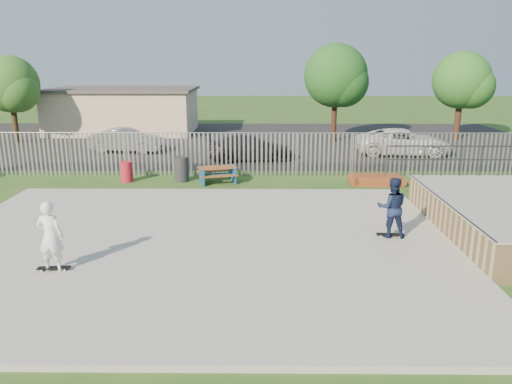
{
  "coord_description": "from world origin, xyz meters",
  "views": [
    {
      "loc": [
        1.96,
        -13.5,
        5.27
      ],
      "look_at": [
        1.82,
        2.0,
        1.1
      ],
      "focal_mm": 35.0,
      "sensor_mm": 36.0,
      "label": 1
    }
  ],
  "objects_px": {
    "trash_bin_grey": "(181,169)",
    "car_silver": "(126,140)",
    "picnic_table": "(217,174)",
    "skater_white": "(50,236)",
    "funbox": "(376,180)",
    "tree_right": "(462,80)",
    "car_dark": "(249,148)",
    "trash_bin_red": "(127,172)",
    "tree_mid": "(336,76)",
    "tree_left": "(10,84)",
    "car_white": "(404,142)",
    "skater_navy": "(392,207)"
  },
  "relations": [
    {
      "from": "car_white",
      "to": "tree_left",
      "type": "xyz_separation_m",
      "value": [
        -23.75,
        4.08,
        2.94
      ]
    },
    {
      "from": "picnic_table",
      "to": "skater_white",
      "type": "bearing_deg",
      "value": -123.8
    },
    {
      "from": "car_white",
      "to": "trash_bin_red",
      "type": "bearing_deg",
      "value": 118.03
    },
    {
      "from": "funbox",
      "to": "tree_right",
      "type": "distance_m",
      "value": 15.38
    },
    {
      "from": "tree_left",
      "to": "trash_bin_grey",
      "type": "bearing_deg",
      "value": -40.24
    },
    {
      "from": "trash_bin_grey",
      "to": "tree_right",
      "type": "relative_size",
      "value": 0.19
    },
    {
      "from": "trash_bin_grey",
      "to": "car_silver",
      "type": "relative_size",
      "value": 0.26
    },
    {
      "from": "trash_bin_grey",
      "to": "car_silver",
      "type": "xyz_separation_m",
      "value": [
        -4.24,
        6.94,
        0.16
      ]
    },
    {
      "from": "trash_bin_red",
      "to": "car_silver",
      "type": "relative_size",
      "value": 0.22
    },
    {
      "from": "skater_navy",
      "to": "funbox",
      "type": "bearing_deg",
      "value": -95.68
    },
    {
      "from": "funbox",
      "to": "trash_bin_red",
      "type": "relative_size",
      "value": 2.26
    },
    {
      "from": "car_dark",
      "to": "skater_white",
      "type": "xyz_separation_m",
      "value": [
        -4.57,
        -14.64,
        0.37
      ]
    },
    {
      "from": "funbox",
      "to": "tree_right",
      "type": "bearing_deg",
      "value": 59.56
    },
    {
      "from": "picnic_table",
      "to": "tree_right",
      "type": "xyz_separation_m",
      "value": [
        15.03,
        12.19,
        3.51
      ]
    },
    {
      "from": "funbox",
      "to": "trash_bin_grey",
      "type": "distance_m",
      "value": 8.51
    },
    {
      "from": "car_silver",
      "to": "tree_left",
      "type": "height_order",
      "value": "tree_left"
    },
    {
      "from": "funbox",
      "to": "car_dark",
      "type": "bearing_deg",
      "value": 139.68
    },
    {
      "from": "car_dark",
      "to": "tree_mid",
      "type": "distance_m",
      "value": 9.1
    },
    {
      "from": "tree_left",
      "to": "tree_right",
      "type": "height_order",
      "value": "tree_right"
    },
    {
      "from": "car_white",
      "to": "tree_right",
      "type": "bearing_deg",
      "value": -38.73
    },
    {
      "from": "funbox",
      "to": "car_white",
      "type": "relative_size",
      "value": 0.39
    },
    {
      "from": "car_dark",
      "to": "car_white",
      "type": "bearing_deg",
      "value": -85.01
    },
    {
      "from": "picnic_table",
      "to": "tree_mid",
      "type": "relative_size",
      "value": 0.31
    },
    {
      "from": "tree_left",
      "to": "car_white",
      "type": "bearing_deg",
      "value": -9.74
    },
    {
      "from": "picnic_table",
      "to": "trash_bin_red",
      "type": "height_order",
      "value": "trash_bin_red"
    },
    {
      "from": "car_dark",
      "to": "tree_mid",
      "type": "height_order",
      "value": "tree_mid"
    },
    {
      "from": "trash_bin_grey",
      "to": "picnic_table",
      "type": "bearing_deg",
      "value": -7.83
    },
    {
      "from": "tree_left",
      "to": "funbox",
      "type": "bearing_deg",
      "value": -27.75
    },
    {
      "from": "tree_mid",
      "to": "skater_white",
      "type": "xyz_separation_m",
      "value": [
        -9.93,
        -21.11,
        -3.14
      ]
    },
    {
      "from": "picnic_table",
      "to": "funbox",
      "type": "distance_m",
      "value": 6.9
    },
    {
      "from": "car_white",
      "to": "skater_navy",
      "type": "bearing_deg",
      "value": 166.41
    },
    {
      "from": "car_white",
      "to": "car_silver",
      "type": "bearing_deg",
      "value": 90.89
    },
    {
      "from": "tree_left",
      "to": "car_silver",
      "type": "bearing_deg",
      "value": -23.15
    },
    {
      "from": "funbox",
      "to": "car_dark",
      "type": "relative_size",
      "value": 0.44
    },
    {
      "from": "tree_left",
      "to": "skater_white",
      "type": "xyz_separation_m",
      "value": [
        10.58,
        -20.35,
        -2.63
      ]
    },
    {
      "from": "tree_right",
      "to": "skater_navy",
      "type": "xyz_separation_m",
      "value": [
        -9.29,
        -19.43,
        -2.82
      ]
    },
    {
      "from": "funbox",
      "to": "tree_right",
      "type": "relative_size",
      "value": 0.35
    },
    {
      "from": "funbox",
      "to": "skater_navy",
      "type": "distance_m",
      "value": 7.06
    },
    {
      "from": "tree_mid",
      "to": "tree_right",
      "type": "height_order",
      "value": "tree_mid"
    },
    {
      "from": "trash_bin_red",
      "to": "tree_left",
      "type": "bearing_deg",
      "value": 133.2
    },
    {
      "from": "car_dark",
      "to": "skater_navy",
      "type": "relative_size",
      "value": 2.54
    },
    {
      "from": "funbox",
      "to": "trash_bin_red",
      "type": "xyz_separation_m",
      "value": [
        -10.88,
        0.42,
        0.25
      ]
    },
    {
      "from": "tree_left",
      "to": "skater_navy",
      "type": "bearing_deg",
      "value": -42.3
    },
    {
      "from": "picnic_table",
      "to": "trash_bin_grey",
      "type": "bearing_deg",
      "value": 156.84
    },
    {
      "from": "skater_white",
      "to": "car_dark",
      "type": "bearing_deg",
      "value": -102.56
    },
    {
      "from": "picnic_table",
      "to": "skater_white",
      "type": "xyz_separation_m",
      "value": [
        -3.26,
        -9.77,
        0.69
      ]
    },
    {
      "from": "funbox",
      "to": "tree_right",
      "type": "xyz_separation_m",
      "value": [
        8.14,
        12.52,
        3.67
      ]
    },
    {
      "from": "trash_bin_red",
      "to": "trash_bin_grey",
      "type": "relative_size",
      "value": 0.82
    },
    {
      "from": "skater_white",
      "to": "picnic_table",
      "type": "bearing_deg",
      "value": -103.7
    },
    {
      "from": "trash_bin_red",
      "to": "trash_bin_grey",
      "type": "bearing_deg",
      "value": 3.04
    }
  ]
}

